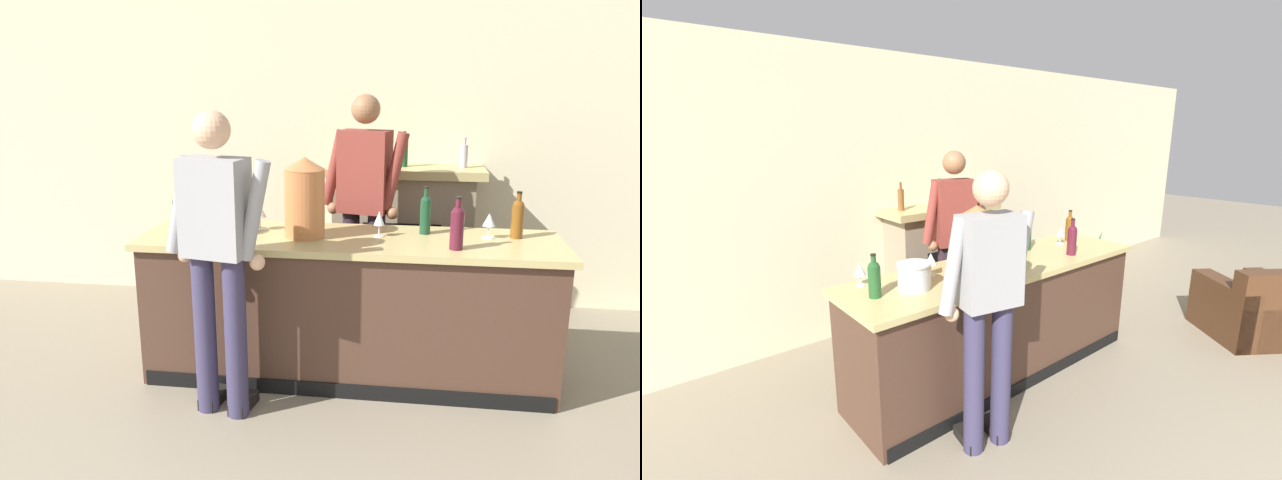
# 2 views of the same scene
# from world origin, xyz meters

# --- Properties ---
(wall_back_panel) EXTENTS (12.00, 0.07, 2.75)m
(wall_back_panel) POSITION_xyz_m (0.00, 4.60, 1.38)
(wall_back_panel) COLOR beige
(wall_back_panel) RESTS_ON ground_plane
(bar_counter) EXTENTS (2.69, 0.75, 0.96)m
(bar_counter) POSITION_xyz_m (0.13, 3.06, 0.48)
(bar_counter) COLOR #462E22
(bar_counter) RESTS_ON ground_plane
(fireplace_stone) EXTENTS (1.30, 0.52, 1.52)m
(fireplace_stone) POSITION_xyz_m (0.46, 4.34, 0.63)
(fireplace_stone) COLOR gray
(fireplace_stone) RESTS_ON ground_plane
(armchair_black) EXTENTS (1.09, 1.10, 0.77)m
(armchair_black) POSITION_xyz_m (2.49, 1.91, 0.27)
(armchair_black) COLOR #462A18
(armchair_black) RESTS_ON ground_plane
(potted_plant_corner) EXTENTS (0.45, 0.45, 0.71)m
(potted_plant_corner) POSITION_xyz_m (2.75, 3.98, 0.24)
(potted_plant_corner) COLOR #425149
(potted_plant_corner) RESTS_ON ground_plane
(person_customer) EXTENTS (0.65, 0.36, 1.79)m
(person_customer) POSITION_xyz_m (-0.56, 2.47, 0.99)
(person_customer) COLOR #342F4C
(person_customer) RESTS_ON ground_plane
(person_bartender) EXTENTS (0.64, 0.37, 1.83)m
(person_bartender) POSITION_xyz_m (0.18, 3.72, 1.02)
(person_bartender) COLOR black
(person_bartender) RESTS_ON ground_plane
(copper_dispenser) EXTENTS (0.26, 0.30, 0.51)m
(copper_dispenser) POSITION_xyz_m (-0.15, 3.04, 1.21)
(copper_dispenser) COLOR #BB6E3D
(copper_dispenser) RESTS_ON bar_counter
(ice_bucket_steel) EXTENTS (0.24, 0.24, 0.18)m
(ice_bucket_steel) POSITION_xyz_m (-0.72, 3.03, 1.05)
(ice_bucket_steel) COLOR silver
(ice_bucket_steel) RESTS_ON bar_counter
(wine_bottle_burgundy_dark) EXTENTS (0.08, 0.08, 0.29)m
(wine_bottle_burgundy_dark) POSITION_xyz_m (-1.00, 3.07, 1.09)
(wine_bottle_burgundy_dark) COLOR #204D23
(wine_bottle_burgundy_dark) RESTS_ON bar_counter
(wine_bottle_riesling_slim) EXTENTS (0.07, 0.07, 0.31)m
(wine_bottle_riesling_slim) POSITION_xyz_m (0.61, 3.22, 1.10)
(wine_bottle_riesling_slim) COLOR #174025
(wine_bottle_riesling_slim) RESTS_ON bar_counter
(wine_bottle_cabernet_heavy) EXTENTS (0.08, 0.08, 0.32)m
(wine_bottle_cabernet_heavy) POSITION_xyz_m (0.79, 2.87, 1.10)
(wine_bottle_cabernet_heavy) COLOR #4F1726
(wine_bottle_cabernet_heavy) RESTS_ON bar_counter
(wine_bottle_rose_blush) EXTENTS (0.08, 0.08, 0.30)m
(wine_bottle_rose_blush) POSITION_xyz_m (1.19, 3.20, 1.09)
(wine_bottle_rose_blush) COLOR brown
(wine_bottle_rose_blush) RESTS_ON bar_counter
(wine_glass_mid_counter) EXTENTS (0.09, 0.09, 0.17)m
(wine_glass_mid_counter) POSITION_xyz_m (-0.48, 3.18, 1.08)
(wine_glass_mid_counter) COLOR silver
(wine_glass_mid_counter) RESTS_ON bar_counter
(wine_glass_back_row) EXTENTS (0.08, 0.08, 0.16)m
(wine_glass_back_row) POSITION_xyz_m (1.01, 3.16, 1.07)
(wine_glass_back_row) COLOR silver
(wine_glass_back_row) RESTS_ON bar_counter
(wine_glass_front_left) EXTENTS (0.08, 0.08, 0.16)m
(wine_glass_front_left) POSITION_xyz_m (-0.98, 3.32, 1.07)
(wine_glass_front_left) COLOR silver
(wine_glass_front_left) RESTS_ON bar_counter
(wine_glass_near_bucket) EXTENTS (0.07, 0.07, 0.17)m
(wine_glass_near_bucket) POSITION_xyz_m (0.32, 3.11, 1.07)
(wine_glass_near_bucket) COLOR silver
(wine_glass_near_bucket) RESTS_ON bar_counter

